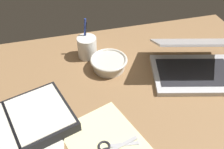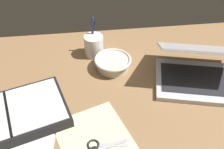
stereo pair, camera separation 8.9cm
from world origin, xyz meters
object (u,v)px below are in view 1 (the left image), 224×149
bowl (109,63)px  planner (12,127)px  scissors (110,148)px  laptop (195,63)px  pen_cup (87,47)px

bowl → planner: bowl is taller
bowl → scissors: size_ratio=1.21×
planner → scissors: planner is taller
planner → laptop: bearing=-7.5°
laptop → planner: size_ratio=0.91×
bowl → scissors: 37.73cm
planner → pen_cup: bearing=30.8°
pen_cup → planner: pen_cup is taller
pen_cup → scissors: size_ratio=1.34×
pen_cup → scissors: bearing=-92.6°
laptop → pen_cup: size_ratio=2.27×
pen_cup → bowl: bearing=-56.9°
bowl → planner: bearing=-148.5°
bowl → pen_cup: size_ratio=0.90×
pen_cup → planner: size_ratio=0.40×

